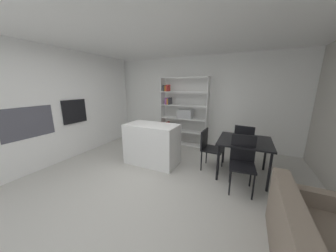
% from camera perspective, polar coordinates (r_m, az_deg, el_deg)
% --- Properties ---
extents(ground_plane, '(8.42, 8.42, 0.00)m').
position_cam_1_polar(ground_plane, '(3.40, -7.31, -18.21)').
color(ground_plane, beige).
extents(ceiling_slab, '(6.13, 5.35, 0.06)m').
position_cam_1_polar(ceiling_slab, '(3.03, -9.04, 30.17)').
color(ceiling_slab, white).
rests_on(ceiling_slab, ground_plane).
extents(back_partition, '(6.13, 0.06, 2.63)m').
position_cam_1_polar(back_partition, '(5.33, 7.87, 8.33)').
color(back_partition, white).
rests_on(back_partition, ground_plane).
extents(tall_cabinet_run_left, '(0.67, 4.81, 2.63)m').
position_cam_1_polar(tall_cabinet_run_left, '(4.93, -35.16, 5.61)').
color(tall_cabinet_run_left, white).
rests_on(tall_cabinet_run_left, ground_plane).
extents(cabinet_niche_splashback, '(0.01, 0.94, 0.63)m').
position_cam_1_polar(cabinet_niche_splashback, '(4.37, -39.82, 0.86)').
color(cabinet_niche_splashback, '#4C4C56').
rests_on(cabinet_niche_splashback, ground_plane).
extents(built_in_oven, '(0.06, 0.62, 0.58)m').
position_cam_1_polar(built_in_oven, '(4.83, -29.15, 4.39)').
color(built_in_oven, black).
rests_on(built_in_oven, ground_plane).
extents(kitchen_island, '(1.19, 0.65, 0.93)m').
position_cam_1_polar(kitchen_island, '(3.94, -5.42, -6.07)').
color(kitchen_island, white).
rests_on(kitchen_island, ground_plane).
extents(open_bookshelf, '(1.44, 0.30, 2.02)m').
position_cam_1_polar(open_bookshelf, '(5.12, 4.62, 4.56)').
color(open_bookshelf, white).
rests_on(open_bookshelf, ground_plane).
extents(dining_table, '(0.97, 0.96, 0.74)m').
position_cam_1_polar(dining_table, '(3.65, 24.53, -5.53)').
color(dining_table, black).
rests_on(dining_table, ground_plane).
extents(dining_chair_island_side, '(0.45, 0.47, 0.86)m').
position_cam_1_polar(dining_chair_island_side, '(3.76, 13.65, -6.44)').
color(dining_chair_island_side, black).
rests_on(dining_chair_island_side, ground_plane).
extents(dining_chair_near, '(0.44, 0.49, 0.95)m').
position_cam_1_polar(dining_chair_near, '(3.23, 23.94, -10.09)').
color(dining_chair_near, black).
rests_on(dining_chair_near, ground_plane).
extents(dining_chair_far, '(0.45, 0.48, 0.94)m').
position_cam_1_polar(dining_chair_far, '(4.17, 24.37, -4.91)').
color(dining_chair_far, black).
rests_on(dining_chair_far, ground_plane).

